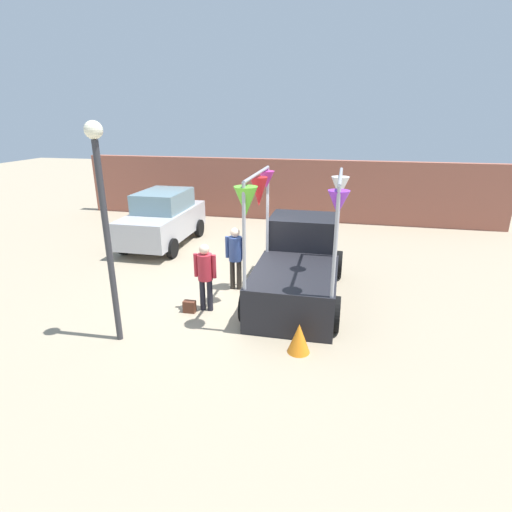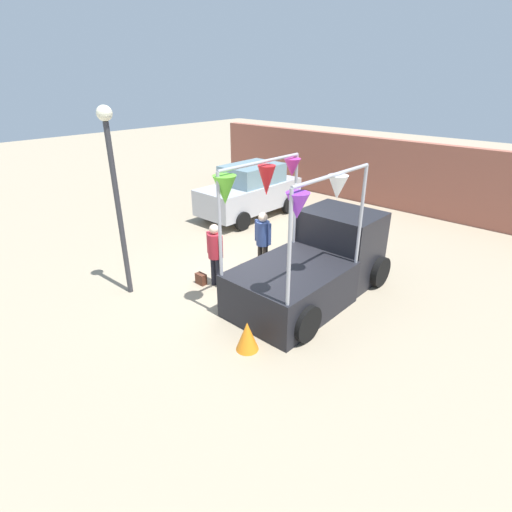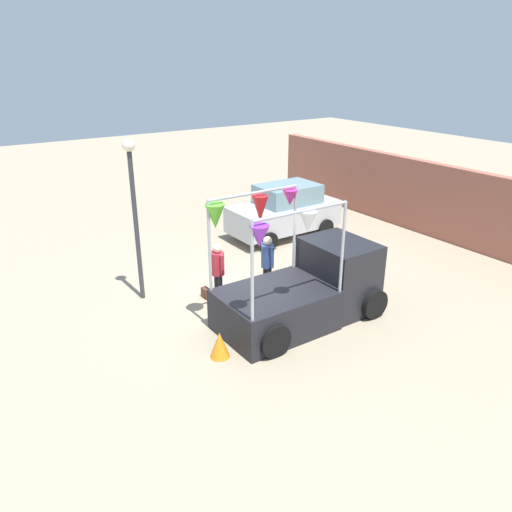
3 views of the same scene
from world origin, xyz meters
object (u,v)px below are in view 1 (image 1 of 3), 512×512
vendor_truck (299,262)px  handbag (190,307)px  folded_kite_bundle_tangerine (299,338)px  person_vendor (235,253)px  person_customer (205,271)px  street_lamp (103,207)px  parked_car (163,218)px

vendor_truck → handbag: vendor_truck is taller
handbag → folded_kite_bundle_tangerine: size_ratio=0.47×
vendor_truck → person_vendor: vendor_truck is taller
person_vendor → person_customer: bearing=-105.0°
vendor_truck → folded_kite_bundle_tangerine: size_ratio=6.79×
person_customer → street_lamp: bearing=-129.2°
parked_car → handbag: parked_car is taller
handbag → street_lamp: size_ratio=0.07×
vendor_truck → street_lamp: (-3.31, -3.03, 1.90)m
parked_car → person_vendor: 4.73m
person_vendor → street_lamp: street_lamp is taller
parked_car → person_customer: parked_car is taller
handbag → parked_car: bearing=120.3°
street_lamp → person_customer: bearing=50.8°
person_customer → person_vendor: bearing=75.0°
handbag → street_lamp: street_lamp is taller
person_customer → folded_kite_bundle_tangerine: size_ratio=2.69×
vendor_truck → folded_kite_bundle_tangerine: vendor_truck is taller
vendor_truck → handbag: 2.93m
person_customer → folded_kite_bundle_tangerine: bearing=-29.6°
parked_car → person_customer: (3.12, -4.54, 0.03)m
person_vendor → street_lamp: 3.81m
handbag → person_customer: bearing=29.7°
person_customer → street_lamp: street_lamp is taller
parked_car → person_vendor: bearing=-42.8°
folded_kite_bundle_tangerine → handbag: bearing=157.3°
vendor_truck → folded_kite_bundle_tangerine: (0.32, -2.73, -0.54)m
parked_car → street_lamp: size_ratio=0.94×
vendor_truck → street_lamp: street_lamp is taller
handbag → person_vendor: bearing=65.2°
parked_car → folded_kite_bundle_tangerine: size_ratio=6.67×
handbag → vendor_truck: bearing=34.6°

